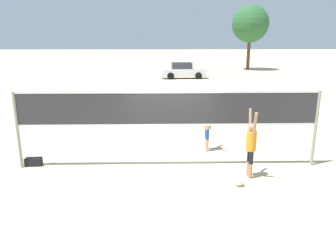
# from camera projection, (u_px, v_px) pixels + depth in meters

# --- Properties ---
(ground_plane) EXTENTS (200.00, 200.00, 0.00)m
(ground_plane) POSITION_uv_depth(u_px,v_px,m) (168.00, 166.00, 10.12)
(ground_plane) COLOR #C6B28C
(volleyball_net) EXTENTS (9.04, 0.09, 2.34)m
(volleyball_net) POSITION_uv_depth(u_px,v_px,m) (168.00, 112.00, 9.68)
(volleyball_net) COLOR gray
(volleyball_net) RESTS_ON ground_plane
(player_spiker) EXTENTS (0.28, 0.68, 1.95)m
(player_spiker) POSITION_uv_depth(u_px,v_px,m) (251.00, 143.00, 9.09)
(player_spiker) COLOR tan
(player_spiker) RESTS_ON ground_plane
(player_blocker) EXTENTS (0.28, 0.68, 1.95)m
(player_blocker) POSITION_uv_depth(u_px,v_px,m) (207.00, 122.00, 11.27)
(player_blocker) COLOR tan
(player_blocker) RESTS_ON ground_plane
(volleyball) EXTENTS (0.24, 0.24, 0.24)m
(volleyball) POSITION_uv_depth(u_px,v_px,m) (239.00, 182.00, 8.76)
(volleyball) COLOR silver
(volleyball) RESTS_ON ground_plane
(gear_bag) EXTENTS (0.49, 0.24, 0.25)m
(gear_bag) POSITION_uv_depth(u_px,v_px,m) (34.00, 162.00, 10.14)
(gear_bag) COLOR black
(gear_bag) RESTS_ON ground_plane
(parked_car_near) EXTENTS (4.36, 2.04, 1.52)m
(parked_car_near) POSITION_uv_depth(u_px,v_px,m) (183.00, 71.00, 31.61)
(parked_car_near) COLOR silver
(parked_car_near) RESTS_ON ground_plane
(tree_left_cluster) EXTENTS (4.34, 4.34, 7.56)m
(tree_left_cluster) POSITION_uv_depth(u_px,v_px,m) (250.00, 24.00, 38.69)
(tree_left_cluster) COLOR #4C3823
(tree_left_cluster) RESTS_ON ground_plane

